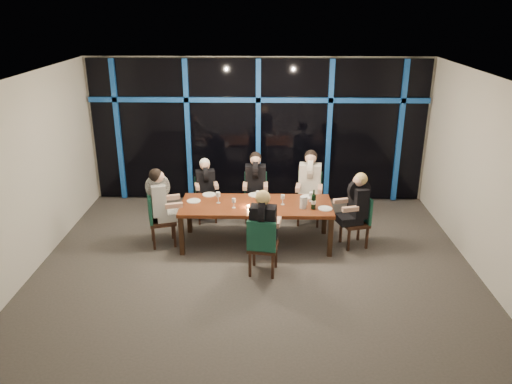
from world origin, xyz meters
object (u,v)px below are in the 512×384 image
diner_far_mid (256,177)px  diner_far_right (310,177)px  dining_table (256,208)px  water_pitcher (303,202)px  chair_end_left (157,217)px  wine_bottle (314,202)px  chair_near_mid (262,244)px  diner_end_left (160,196)px  chair_end_right (359,218)px  chair_far_left (206,196)px  diner_near_mid (263,219)px  chair_far_mid (256,194)px  chair_far_right (309,195)px  diner_far_left (206,181)px  diner_end_right (357,199)px

diner_far_mid → diner_far_right: size_ratio=0.95×
dining_table → water_pitcher: bearing=-11.2°
chair_end_left → wine_bottle: bearing=-108.7°
diner_far_right → chair_near_mid: bearing=-106.2°
diner_end_left → water_pitcher: 2.43m
dining_table → water_pitcher: 0.83m
chair_end_right → water_pitcher: bearing=-97.5°
chair_end_left → diner_end_left: 0.39m
chair_far_left → chair_end_right: chair_end_right is taller
wine_bottle → diner_far_right: bearing=88.7°
chair_end_left → diner_far_mid: size_ratio=1.05×
dining_table → diner_far_mid: bearing=92.0°
diner_near_mid → chair_end_right: bearing=-140.3°
diner_far_right → chair_far_left: bearing=-176.3°
chair_end_right → diner_near_mid: bearing=-74.7°
chair_far_mid → chair_far_right: (1.03, -0.08, 0.03)m
chair_near_mid → diner_near_mid: 0.39m
dining_table → chair_far_left: size_ratio=3.04×
diner_far_left → diner_far_right: 1.98m
diner_end_left → water_pitcher: (2.43, -0.10, -0.06)m
diner_far_left → diner_end_left: size_ratio=0.90×
dining_table → chair_far_mid: (-0.03, 1.07, -0.16)m
chair_far_left → chair_far_mid: chair_far_mid is taller
diner_far_left → diner_far_right: (1.97, -0.06, 0.12)m
diner_end_left → dining_table: bearing=-104.5°
chair_end_right → diner_near_mid: diner_near_mid is taller
diner_far_right → water_pitcher: bearing=-92.9°
diner_far_mid → diner_far_right: 1.03m
chair_far_left → diner_near_mid: size_ratio=0.92×
chair_near_mid → diner_far_mid: bearing=-76.9°
chair_end_left → chair_end_right: size_ratio=1.05×
chair_end_right → diner_far_right: bearing=-154.7°
chair_end_right → wine_bottle: bearing=-93.8°
chair_near_mid → diner_far_right: size_ratio=0.99×
chair_end_left → diner_end_left: (0.08, 0.02, 0.38)m
dining_table → diner_far_right: size_ratio=2.71×
dining_table → chair_far_right: size_ratio=2.64×
dining_table → diner_far_right: bearing=42.4°
dining_table → water_pitcher: size_ratio=12.62×
diner_far_mid → wine_bottle: size_ratio=2.69×
dining_table → chair_end_left: 1.72m
chair_far_mid → diner_near_mid: 2.11m
dining_table → chair_far_right: chair_far_right is taller
chair_end_left → chair_end_right: 3.49m
chair_end_left → diner_far_mid: bearing=-74.0°
chair_far_right → chair_end_left: chair_far_right is taller
diner_end_right → water_pitcher: bearing=-98.2°
dining_table → diner_end_left: bearing=-178.1°
chair_far_left → diner_end_right: size_ratio=0.96×
chair_far_left → chair_far_right: (2.00, -0.05, 0.07)m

